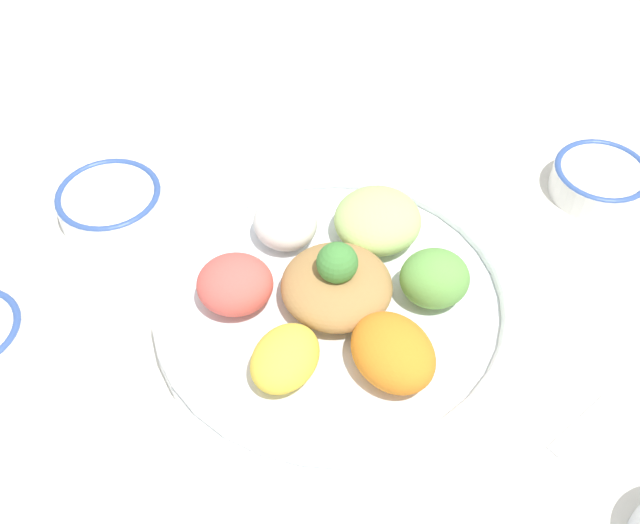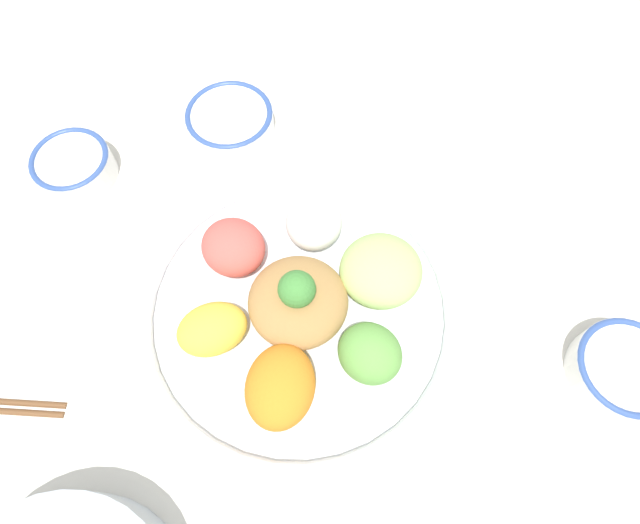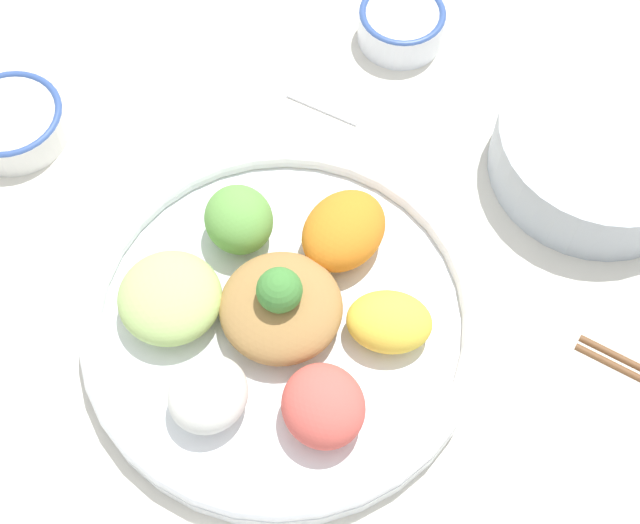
# 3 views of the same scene
# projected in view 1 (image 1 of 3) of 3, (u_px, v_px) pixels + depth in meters

# --- Properties ---
(ground_plane) EXTENTS (2.40, 2.40, 0.00)m
(ground_plane) POSITION_uv_depth(u_px,v_px,m) (305.00, 330.00, 0.76)
(ground_plane) COLOR silver
(salad_platter) EXTENTS (0.37, 0.37, 0.10)m
(salad_platter) POSITION_uv_depth(u_px,v_px,m) (336.00, 294.00, 0.76)
(salad_platter) COLOR white
(salad_platter) RESTS_ON ground_plane
(rice_bowl_blue) EXTENTS (0.12, 0.12, 0.04)m
(rice_bowl_blue) POSITION_uv_depth(u_px,v_px,m) (111.00, 203.00, 0.85)
(rice_bowl_blue) COLOR white
(rice_bowl_blue) RESTS_ON ground_plane
(rice_bowl_plain) EXTENTS (0.11, 0.11, 0.04)m
(rice_bowl_plain) POSITION_uv_depth(u_px,v_px,m) (600.00, 179.00, 0.88)
(rice_bowl_plain) COLOR white
(rice_bowl_plain) RESTS_ON ground_plane
(serving_spoon_main) EXTENTS (0.04, 0.12, 0.01)m
(serving_spoon_main) POSITION_uv_depth(u_px,v_px,m) (603.00, 404.00, 0.70)
(serving_spoon_main) COLOR silver
(serving_spoon_main) RESTS_ON ground_plane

